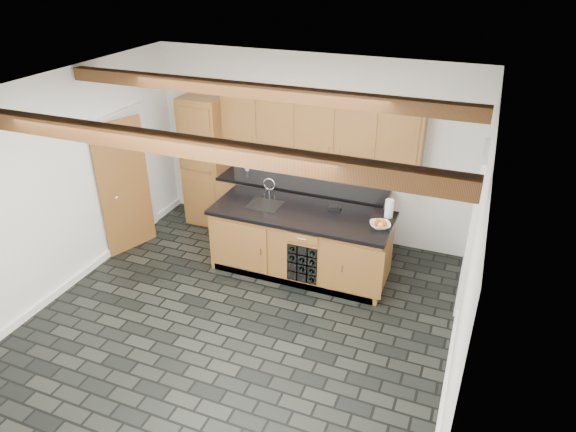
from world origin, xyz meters
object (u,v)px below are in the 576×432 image
(kitchen_scale, at_px, (335,208))
(fruit_bowl, at_px, (380,225))
(island, at_px, (301,242))
(paper_towel, at_px, (389,208))

(kitchen_scale, bearing_deg, fruit_bowl, -24.46)
(island, bearing_deg, fruit_bowl, -1.49)
(island, bearing_deg, paper_towel, 15.05)
(paper_towel, bearing_deg, island, -164.95)
(island, bearing_deg, kitchen_scale, 32.24)
(kitchen_scale, bearing_deg, paper_towel, 1.50)
(island, height_order, paper_towel, paper_towel)
(kitchen_scale, xyz_separation_m, paper_towel, (0.73, 0.06, 0.10))
(kitchen_scale, bearing_deg, island, -150.66)
(fruit_bowl, height_order, paper_towel, paper_towel)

